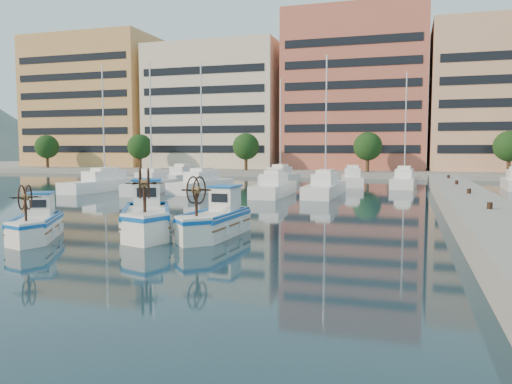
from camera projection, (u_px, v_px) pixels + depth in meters
name	position (u px, v px, depth m)	size (l,w,h in m)	color
ground	(165.00, 244.00, 20.45)	(300.00, 300.00, 0.00)	#18313F
quay	(483.00, 216.00, 24.25)	(3.00, 60.00, 1.20)	gray
waterfront	(408.00, 103.00, 78.78)	(180.00, 40.00, 25.60)	gray
yacht_marina	(274.00, 183.00, 48.19)	(39.88, 23.26, 11.50)	white
fishing_boat_a	(37.00, 223.00, 21.64)	(3.17, 4.07, 2.46)	white
fishing_boat_b	(147.00, 215.00, 22.77)	(4.00, 5.15, 3.11)	white
fishing_boat_c	(216.00, 219.00, 22.29)	(2.04, 4.51, 2.78)	white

